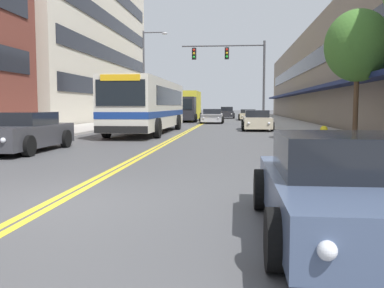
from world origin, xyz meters
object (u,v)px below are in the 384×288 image
(car_champagne_parked_right_far, at_px, (257,121))
(car_silver_moving_lead, at_px, (212,116))
(car_charcoal_moving_second, at_px, (227,113))
(fire_hydrant, at_px, (324,138))
(box_truck, at_px, (186,106))
(street_tree_right_mid, at_px, (358,46))
(traffic_signal_mast, at_px, (236,65))
(street_lamp_left_far, at_px, (147,69))
(car_slate_blue_parked_right_foreground, at_px, (346,189))
(car_dark_grey_parked_left_far, at_px, (23,133))
(car_black_parked_left_mid, at_px, (158,116))
(city_bus, at_px, (149,104))
(car_beige_parked_right_mid, at_px, (248,115))

(car_champagne_parked_right_far, bearing_deg, car_silver_moving_lead, 107.82)
(car_charcoal_moving_second, bearing_deg, fire_hydrant, -84.30)
(car_silver_moving_lead, distance_m, car_charcoal_moving_second, 16.21)
(box_truck, distance_m, street_tree_right_mid, 26.45)
(box_truck, bearing_deg, car_charcoal_moving_second, 71.53)
(traffic_signal_mast, bearing_deg, street_lamp_left_far, 154.94)
(car_silver_moving_lead, bearing_deg, car_slate_blue_parked_right_foreground, -84.15)
(car_dark_grey_parked_left_far, relative_size, street_tree_right_mid, 0.87)
(car_black_parked_left_mid, height_order, car_dark_grey_parked_left_far, car_dark_grey_parked_left_far)
(car_dark_grey_parked_left_far, relative_size, street_lamp_left_far, 0.59)
(car_charcoal_moving_second, height_order, fire_hydrant, car_charcoal_moving_second)
(city_bus, height_order, car_silver_moving_lead, city_bus)
(car_charcoal_moving_second, bearing_deg, traffic_signal_mast, -87.00)
(street_lamp_left_far, bearing_deg, car_silver_moving_lead, 11.57)
(car_beige_parked_right_mid, xyz_separation_m, box_truck, (-6.49, -4.92, 1.01))
(car_champagne_parked_right_far, xyz_separation_m, traffic_signal_mast, (-1.42, 6.11, 4.19))
(car_charcoal_moving_second, bearing_deg, car_champagne_parked_right_far, -84.70)
(car_slate_blue_parked_right_foreground, distance_m, street_lamp_left_far, 34.57)
(street_tree_right_mid, bearing_deg, street_lamp_left_far, 125.29)
(car_charcoal_moving_second, relative_size, street_tree_right_mid, 0.80)
(car_dark_grey_parked_left_far, relative_size, car_beige_parked_right_mid, 1.03)
(traffic_signal_mast, height_order, street_tree_right_mid, traffic_signal_mast)
(car_dark_grey_parked_left_far, distance_m, traffic_signal_mast, 22.05)
(car_champagne_parked_right_far, relative_size, car_charcoal_moving_second, 1.03)
(car_black_parked_left_mid, xyz_separation_m, car_slate_blue_parked_right_foreground, (8.69, -34.91, -0.02))
(car_champagne_parked_right_far, relative_size, street_tree_right_mid, 0.83)
(car_dark_grey_parked_left_far, bearing_deg, street_tree_right_mid, 22.80)
(street_tree_right_mid, distance_m, fire_hydrant, 6.49)
(car_slate_blue_parked_right_foreground, relative_size, car_silver_moving_lead, 0.93)
(city_bus, relative_size, car_beige_parked_right_mid, 2.62)
(car_black_parked_left_mid, bearing_deg, car_charcoal_moving_second, 68.13)
(city_bus, relative_size, fire_hydrant, 15.91)
(city_bus, distance_m, traffic_signal_mast, 11.27)
(traffic_signal_mast, relative_size, street_tree_right_mid, 1.19)
(city_bus, relative_size, car_slate_blue_parked_right_foreground, 3.02)
(car_beige_parked_right_mid, relative_size, fire_hydrant, 6.08)
(car_silver_moving_lead, bearing_deg, car_black_parked_left_mid, 172.14)
(car_slate_blue_parked_right_foreground, xyz_separation_m, car_charcoal_moving_second, (-2.48, 50.37, 0.11))
(car_slate_blue_parked_right_foreground, xyz_separation_m, car_silver_moving_lead, (-3.50, 34.19, 0.04))
(fire_hydrant, bearing_deg, car_beige_parked_right_mid, 92.67)
(car_black_parked_left_mid, distance_m, car_dark_grey_parked_left_far, 25.99)
(car_charcoal_moving_second, xyz_separation_m, traffic_signal_mast, (1.11, -21.10, 4.12))
(city_bus, height_order, box_truck, box_truck)
(city_bus, relative_size, box_truck, 1.62)
(city_bus, bearing_deg, car_champagne_parked_right_far, 27.94)
(street_tree_right_mid, bearing_deg, car_charcoal_moving_second, 100.05)
(car_black_parked_left_mid, xyz_separation_m, street_lamp_left_far, (-0.66, -1.91, 4.30))
(car_champagne_parked_right_far, bearing_deg, car_black_parked_left_mid, 126.62)
(car_slate_blue_parked_right_foreground, xyz_separation_m, box_truck, (-6.47, 38.44, 1.01))
(city_bus, distance_m, car_silver_moving_lead, 14.83)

